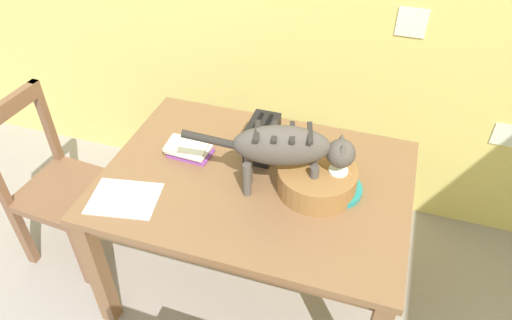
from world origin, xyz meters
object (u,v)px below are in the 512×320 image
object	(u,v)px
wooden_chair_far	(58,185)
dining_table	(256,192)
saucer_bowl	(336,189)
toaster	(262,138)
coffee_mug	(338,178)
book_stack	(189,149)
magazine	(125,198)
cat	(289,148)
wicker_basket	(317,179)

from	to	relation	value
wooden_chair_far	dining_table	bearing A→B (deg)	98.10
saucer_bowl	toaster	world-z (taller)	toaster
coffee_mug	wooden_chair_far	world-z (taller)	wooden_chair_far
wooden_chair_far	saucer_bowl	bearing A→B (deg)	97.98
saucer_bowl	book_stack	xyz separation A→B (m)	(-0.68, 0.04, 0.01)
coffee_mug	toaster	world-z (taller)	toaster
magazine	wooden_chair_far	size ratio (longest dim) A/B	0.30
cat	book_stack	world-z (taller)	cat
dining_table	wooden_chair_far	distance (m)	1.06
book_stack	wooden_chair_far	bearing A→B (deg)	-168.89
cat	saucer_bowl	world-z (taller)	cat
saucer_bowl	magazine	distance (m)	0.88
dining_table	coffee_mug	distance (m)	0.38
cat	wicker_basket	bearing A→B (deg)	93.80
toaster	wooden_chair_far	distance (m)	1.11
saucer_bowl	toaster	xyz separation A→B (m)	(-0.37, 0.15, 0.07)
book_stack	toaster	xyz separation A→B (m)	(0.32, 0.11, 0.06)
saucer_bowl	cat	bearing A→B (deg)	-165.81
magazine	saucer_bowl	bearing A→B (deg)	10.57
cat	coffee_mug	distance (m)	0.25
cat	magazine	xyz separation A→B (m)	(-0.62, -0.26, -0.22)
coffee_mug	dining_table	bearing A→B (deg)	-176.46
dining_table	coffee_mug	world-z (taller)	coffee_mug
toaster	wooden_chair_far	xyz separation A→B (m)	(-1.02, -0.24, -0.36)
wicker_basket	toaster	distance (m)	0.33
dining_table	coffee_mug	xyz separation A→B (m)	(0.35, 0.02, 0.16)
saucer_bowl	book_stack	distance (m)	0.69
magazine	book_stack	distance (m)	0.38
coffee_mug	wicker_basket	size ratio (longest dim) A/B	0.38
book_stack	magazine	bearing A→B (deg)	-110.91
wooden_chair_far	coffee_mug	bearing A→B (deg)	97.97
dining_table	magazine	bearing A→B (deg)	-148.68
book_stack	toaster	distance (m)	0.34
coffee_mug	toaster	bearing A→B (deg)	158.33
magazine	wicker_basket	bearing A→B (deg)	11.83
coffee_mug	book_stack	size ratio (longest dim) A/B	0.59
magazine	book_stack	size ratio (longest dim) A/B	1.34
coffee_mug	wooden_chair_far	distance (m)	1.43
wooden_chair_far	magazine	bearing A→B (deg)	73.18
cat	wicker_basket	distance (m)	0.20
dining_table	saucer_bowl	xyz separation A→B (m)	(0.34, 0.02, 0.10)
wooden_chair_far	wicker_basket	bearing A→B (deg)	97.70
dining_table	cat	distance (m)	0.34
book_stack	toaster	size ratio (longest dim) A/B	1.04
wicker_basket	wooden_chair_far	world-z (taller)	wooden_chair_far
wicker_basket	coffee_mug	bearing A→B (deg)	8.07
saucer_bowl	wooden_chair_far	xyz separation A→B (m)	(-1.38, -0.10, -0.29)
dining_table	wooden_chair_far	world-z (taller)	wooden_chair_far
cat	wooden_chair_far	distance (m)	1.29
cat	toaster	distance (m)	0.29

